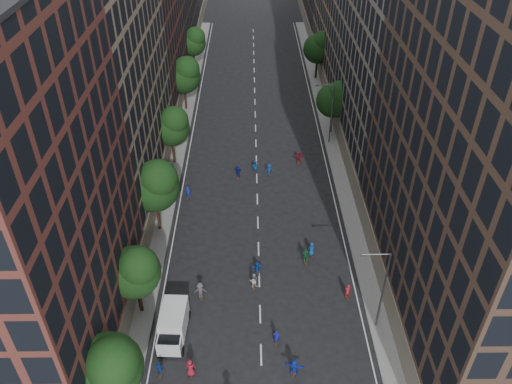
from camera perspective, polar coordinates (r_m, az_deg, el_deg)
ground at (r=68.52m, az=0.05°, el=3.47°), size 240.00×240.00×0.00m
sidewalk_left at (r=75.73m, az=-9.21°, el=6.49°), size 4.00×105.00×0.15m
sidewalk_right at (r=75.97m, az=9.12°, el=6.60°), size 4.00×105.00×0.15m
bldg_left_b at (r=59.18m, az=-19.23°, el=14.44°), size 14.00×26.00×34.00m
bldg_left_c at (r=81.12m, az=-14.44°, el=18.65°), size 14.00×20.00×28.00m
bldg_right_a at (r=42.65m, az=27.14°, el=5.41°), size 14.00×30.00×36.00m
bldg_right_b at (r=67.90m, az=17.03°, el=17.10°), size 14.00×28.00×33.00m
tree_left_0 at (r=39.17m, az=-16.42°, el=-18.62°), size 5.20×5.20×8.83m
tree_left_1 at (r=45.71m, az=-13.62°, el=-8.70°), size 4.80×4.80×8.21m
tree_left_2 at (r=54.18m, az=-11.45°, el=0.87°), size 5.60×5.60×9.45m
tree_left_3 at (r=66.21m, az=-9.61°, el=7.52°), size 5.00×5.00×8.58m
tree_left_4 at (r=80.37m, az=-8.19°, el=13.20°), size 5.40×5.40×9.08m
tree_left_5 at (r=95.37m, az=-7.15°, el=16.75°), size 4.80×4.80×8.33m
tree_right_a at (r=73.64m, az=9.01°, el=10.50°), size 5.00×5.00×8.39m
tree_right_b at (r=91.76m, az=7.23°, el=16.14°), size 5.20×5.20×8.83m
streetlamp_near at (r=44.94m, az=14.11°, el=-10.46°), size 2.64×0.22×9.06m
streetlamp_far at (r=71.15m, az=8.48°, el=9.18°), size 2.64×0.22×9.06m
cargo_van at (r=46.41m, az=-9.46°, el=-14.73°), size 2.57×5.09×2.65m
skater_1 at (r=45.79m, az=2.35°, el=-16.28°), size 0.63×0.47×1.56m
skater_4 at (r=44.64m, az=-10.94°, el=-19.26°), size 0.93×0.50×1.51m
skater_5 at (r=43.96m, az=4.37°, el=-19.38°), size 1.72×0.93×1.77m
skater_6 at (r=44.13m, az=-7.50°, el=-19.32°), size 0.92×0.63×1.82m
skater_7 at (r=49.93m, az=10.42°, el=-11.10°), size 0.69×0.52×1.70m
skater_8 at (r=50.08m, az=-0.29°, el=-10.13°), size 0.87×0.70×1.69m
skater_9 at (r=49.38m, az=-6.38°, el=-11.15°), size 1.25×0.79×1.85m
skater_10 at (r=52.68m, az=5.69°, el=-7.28°), size 1.20×0.67×1.93m
skater_11 at (r=51.42m, az=0.14°, el=-8.70°), size 1.49×0.83×1.53m
skater_12 at (r=53.67m, az=6.36°, el=-6.53°), size 0.92×0.70×1.67m
skater_13 at (r=61.77m, az=-7.76°, el=-0.05°), size 0.73×0.61×1.72m
skater_14 at (r=65.81m, az=-0.11°, el=2.86°), size 1.04×0.94×1.76m
skater_15 at (r=65.43m, az=1.50°, el=2.54°), size 1.15×0.84×1.59m
skater_16 at (r=64.92m, az=-2.02°, el=2.31°), size 1.09×0.63×1.74m
skater_17 at (r=68.04m, az=4.93°, el=3.93°), size 1.61×0.52×1.73m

